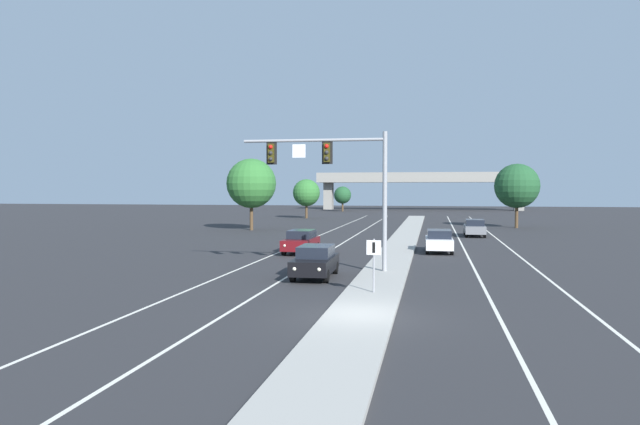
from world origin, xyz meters
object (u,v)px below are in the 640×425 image
car_oncoming_black (315,261)px  car_oncoming_darkred (301,241)px  tree_far_left_a (251,183)px  tree_far_left_b (306,193)px  tree_far_right_c (517,186)px  median_sign_post (374,258)px  tree_far_left_c (343,195)px  car_receding_white (439,241)px  overhead_signal_mast (338,171)px  car_receding_grey (475,228)px

car_oncoming_black → car_oncoming_darkred: size_ratio=1.00×
tree_far_left_a → tree_far_left_b: (0.50, 25.31, -1.17)m
car_oncoming_darkred → tree_far_right_c: bearing=58.7°
median_sign_post → tree_far_left_c: (-14.68, 87.99, 1.54)m
car_oncoming_black → tree_far_left_b: size_ratio=0.78×
car_oncoming_black → tree_far_left_a: tree_far_left_a is taller
car_oncoming_darkred → car_receding_white: 9.52m
car_oncoming_black → tree_far_left_c: 84.35m
overhead_signal_mast → car_receding_white: size_ratio=1.70×
car_oncoming_black → car_receding_white: size_ratio=1.00×
car_oncoming_darkred → tree_far_left_c: 73.46m
car_receding_grey → tree_far_left_a: tree_far_left_a is taller
overhead_signal_mast → tree_far_left_b: size_ratio=1.32×
median_sign_post → car_oncoming_darkred: size_ratio=0.49×
car_oncoming_darkred → tree_far_left_c: size_ratio=0.93×
tree_far_right_c → tree_far_left_b: size_ratio=1.24×
overhead_signal_mast → median_sign_post: overhead_signal_mast is taller
tree_far_left_a → car_receding_white: bearing=-43.6°
car_receding_white → car_receding_grey: bearing=77.0°
car_receding_white → tree_far_left_b: (-18.78, 43.70, 2.95)m
car_receding_white → tree_far_left_c: 72.86m
car_receding_white → car_receding_grey: 14.86m
overhead_signal_mast → tree_far_left_a: (-13.95, 29.34, -0.40)m
overhead_signal_mast → tree_far_right_c: 40.86m
tree_far_left_c → tree_far_left_b: bearing=-92.7°
car_oncoming_black → tree_far_right_c: (14.92, 40.26, 3.87)m
car_oncoming_darkred → tree_far_left_a: (-10.03, 20.66, 4.12)m
tree_far_left_c → car_oncoming_darkred: bearing=-83.6°
car_receding_grey → car_oncoming_darkred: bearing=-127.0°
car_receding_grey → tree_far_right_c: tree_far_right_c is taller
tree_far_left_a → tree_far_left_b: size_ratio=1.31×
tree_far_right_c → tree_far_left_b: tree_far_right_c is taller
car_oncoming_darkred → tree_far_left_b: size_ratio=0.77×
car_oncoming_darkred → tree_far_right_c: tree_far_right_c is taller
tree_far_right_c → car_receding_grey: bearing=-112.7°
car_oncoming_darkred → overhead_signal_mast: bearing=-65.7°
car_oncoming_black → tree_far_left_c: (-11.34, 83.55, 2.30)m
car_receding_grey → tree_far_left_c: bearing=110.3°
overhead_signal_mast → car_oncoming_black: bearing=-113.0°
overhead_signal_mast → tree_far_left_a: size_ratio=1.01×
car_oncoming_black → tree_far_left_a: size_ratio=0.59×
tree_far_left_a → tree_far_right_c: 29.46m
car_receding_grey → tree_far_left_c: size_ratio=0.93×
car_oncoming_darkred → car_receding_white: (9.25, 2.26, 0.00)m
car_oncoming_black → tree_far_left_b: tree_far_left_b is taller
overhead_signal_mast → car_oncoming_darkred: 10.55m
tree_far_left_c → median_sign_post: bearing=-80.5°
car_oncoming_darkred → tree_far_left_b: (-9.53, 45.96, 2.95)m
median_sign_post → car_receding_white: bearing=80.8°
car_oncoming_darkred → car_receding_grey: bearing=53.0°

